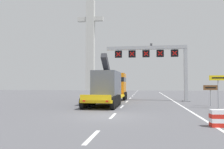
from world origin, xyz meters
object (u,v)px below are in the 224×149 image
at_px(tourist_info_sign_brown, 211,90).
at_px(bridge_pylon_distant, 90,32).
at_px(crash_barrier_striped, 220,118).
at_px(overhead_lane_gantry, 157,57).
at_px(exit_sign_yellow, 218,84).
at_px(heavy_haul_truck_yellow, 111,86).

bearing_deg(tourist_info_sign_brown, bridge_pylon_distant, 115.96).
xyz_separation_m(tourist_info_sign_brown, crash_barrier_striped, (-2.57, -10.94, -1.13)).
distance_m(overhead_lane_gantry, tourist_info_sign_brown, 8.71).
distance_m(crash_barrier_striped, bridge_pylon_distant, 69.18).
xyz_separation_m(exit_sign_yellow, crash_barrier_striped, (-2.65, -8.83, -1.79)).
distance_m(overhead_lane_gantry, crash_barrier_striped, 17.81).
xyz_separation_m(heavy_haul_truck_yellow, exit_sign_yellow, (10.54, -5.15, 0.25)).
relative_size(overhead_lane_gantry, crash_barrier_striped, 10.22).
relative_size(overhead_lane_gantry, bridge_pylon_distant, 0.27).
relative_size(overhead_lane_gantry, heavy_haul_truck_yellow, 0.75).
height_order(overhead_lane_gantry, heavy_haul_truck_yellow, overhead_lane_gantry).
bearing_deg(crash_barrier_striped, exit_sign_yellow, 73.30).
xyz_separation_m(heavy_haul_truck_yellow, tourist_info_sign_brown, (10.46, -3.04, -0.41)).
bearing_deg(heavy_haul_truck_yellow, crash_barrier_striped, -60.56).
bearing_deg(bridge_pylon_distant, heavy_haul_truck_yellow, -73.23).
height_order(tourist_info_sign_brown, bridge_pylon_distant, bridge_pylon_distant).
distance_m(heavy_haul_truck_yellow, crash_barrier_striped, 16.13).
relative_size(overhead_lane_gantry, exit_sign_yellow, 3.54).
relative_size(crash_barrier_striped, bridge_pylon_distant, 0.03).
height_order(overhead_lane_gantry, exit_sign_yellow, overhead_lane_gantry).
height_order(tourist_info_sign_brown, crash_barrier_striped, tourist_info_sign_brown).
relative_size(heavy_haul_truck_yellow, bridge_pylon_distant, 0.36).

